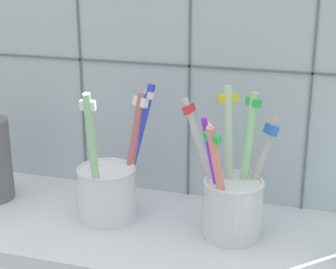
# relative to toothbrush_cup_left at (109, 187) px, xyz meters

# --- Properties ---
(counter_slab) EXTENTS (0.64, 0.22, 0.02)m
(counter_slab) POSITION_rel_toothbrush_cup_left_xyz_m (0.08, -0.01, -0.05)
(counter_slab) COLOR silver
(counter_slab) RESTS_ON ground
(tile_wall_back) EXTENTS (0.64, 0.02, 0.45)m
(tile_wall_back) POSITION_rel_toothbrush_cup_left_xyz_m (0.08, 0.11, 0.16)
(tile_wall_back) COLOR #B2C1CC
(tile_wall_back) RESTS_ON ground
(toothbrush_cup_left) EXTENTS (0.09, 0.11, 0.18)m
(toothbrush_cup_left) POSITION_rel_toothbrush_cup_left_xyz_m (0.00, 0.00, 0.00)
(toothbrush_cup_left) COLOR white
(toothbrush_cup_left) RESTS_ON counter_slab
(toothbrush_cup_right) EXTENTS (0.12, 0.09, 0.19)m
(toothbrush_cup_right) POSITION_rel_toothbrush_cup_left_xyz_m (0.16, -0.00, 0.00)
(toothbrush_cup_right) COLOR silver
(toothbrush_cup_right) RESTS_ON counter_slab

